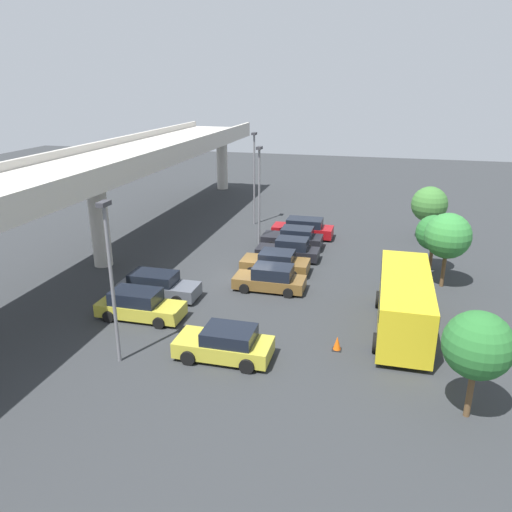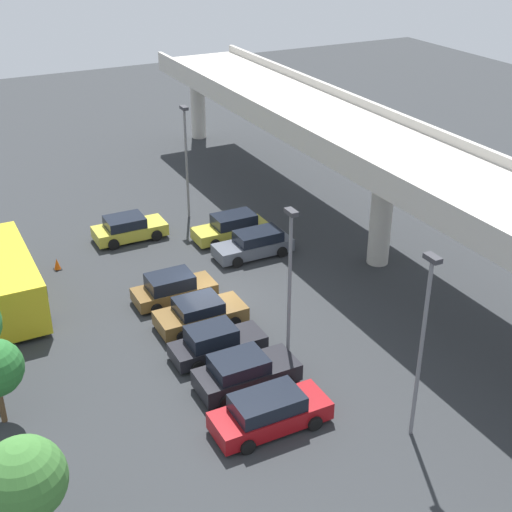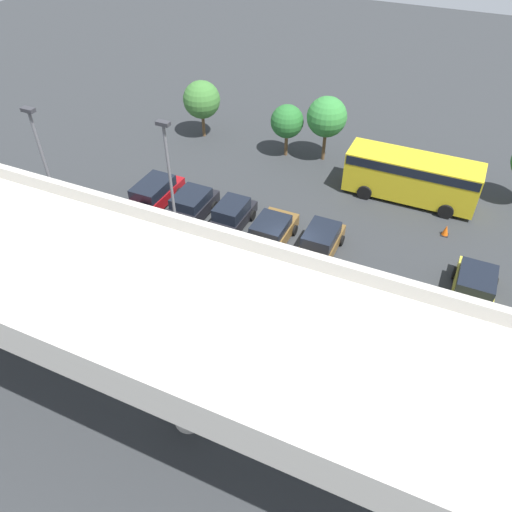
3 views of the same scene
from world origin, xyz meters
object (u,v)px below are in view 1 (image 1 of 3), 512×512
object	(u,v)px
parked_car_1	(139,305)
tree_front_far_right	(429,204)
parked_car_4	(276,263)
tree_front_left	(478,345)
shuttle_bus	(405,299)
parked_car_3	(271,279)
lamp_post_near_aisle	(259,190)
lamp_post_mid_lot	(254,172)
tree_front_right	(434,233)
parked_car_7	(303,228)
parked_car_2	(158,286)
parked_car_0	(225,344)
tree_front_centre	(448,236)
parked_car_6	(293,238)
traffic_cone	(337,344)
parked_car_5	(289,250)
lamp_post_by_overpass	(111,271)

from	to	relation	value
parked_car_1	tree_front_far_right	xyz separation A→B (m)	(18.47, -15.93, 2.22)
parked_car_4	tree_front_left	bearing A→B (deg)	128.64
shuttle_bus	parked_car_4	bearing A→B (deg)	51.78
parked_car_3	lamp_post_near_aisle	size ratio (longest dim) A/B	0.57
lamp_post_mid_lot	tree_front_far_right	bearing A→B (deg)	-94.72
lamp_post_near_aisle	tree_front_far_right	bearing A→B (deg)	-67.33
tree_front_left	parked_car_1	bearing A→B (deg)	74.19
tree_front_left	parked_car_4	bearing A→B (deg)	38.64
tree_front_right	parked_car_7	bearing A→B (deg)	61.03
parked_car_2	tree_front_left	world-z (taller)	tree_front_left
lamp_post_mid_lot	parked_car_0	bearing A→B (deg)	-168.74
parked_car_1	lamp_post_near_aisle	distance (m)	14.16
parked_car_3	parked_car_4	world-z (taller)	parked_car_3
tree_front_left	tree_front_centre	size ratio (longest dim) A/B	0.93
parked_car_2	tree_front_left	bearing A→B (deg)	-24.19
parked_car_1	parked_car_6	bearing A→B (deg)	66.95
traffic_cone	tree_front_far_right	bearing A→B (deg)	-15.06
parked_car_5	traffic_cone	bearing A→B (deg)	111.18
lamp_post_by_overpass	traffic_cone	bearing A→B (deg)	-70.00
parked_car_3	parked_car_6	size ratio (longest dim) A/B	0.96
parked_car_1	parked_car_6	xyz separation A→B (m)	(13.92, -5.92, 0.01)
parked_car_1	tree_front_centre	bearing A→B (deg)	28.18
tree_front_left	tree_front_right	bearing A→B (deg)	1.13
parked_car_6	parked_car_7	xyz separation A→B (m)	(2.85, -0.29, 0.01)
parked_car_6	tree_front_left	distance (m)	21.22
parked_car_0	lamp_post_by_overpass	size ratio (longest dim) A/B	0.59
lamp_post_near_aisle	lamp_post_mid_lot	world-z (taller)	lamp_post_mid_lot
lamp_post_mid_lot	traffic_cone	size ratio (longest dim) A/B	11.50
parked_car_0	lamp_post_near_aisle	size ratio (longest dim) A/B	0.58
parked_car_0	traffic_cone	xyz separation A→B (m)	(2.02, -4.96, -0.40)
parked_car_7	lamp_post_mid_lot	world-z (taller)	lamp_post_mid_lot
parked_car_6	tree_front_right	world-z (taller)	tree_front_right
parked_car_5	tree_front_far_right	world-z (taller)	tree_front_far_right
parked_car_0	parked_car_7	world-z (taller)	parked_car_7
parked_car_7	lamp_post_near_aisle	bearing A→B (deg)	51.28
parked_car_5	lamp_post_by_overpass	distance (m)	16.69
shuttle_bus	parked_car_1	bearing A→B (deg)	98.55
lamp_post_near_aisle	tree_front_right	distance (m)	12.68
tree_front_left	traffic_cone	size ratio (longest dim) A/B	6.25
lamp_post_mid_lot	tree_front_centre	world-z (taller)	lamp_post_mid_lot
lamp_post_mid_lot	tree_front_centre	size ratio (longest dim) A/B	1.71
parked_car_6	parked_car_0	bearing A→B (deg)	89.52
traffic_cone	lamp_post_by_overpass	bearing A→B (deg)	110.00
parked_car_0	tree_front_left	world-z (taller)	tree_front_left
tree_front_right	tree_front_centre	bearing A→B (deg)	-168.81
tree_front_left	traffic_cone	bearing A→B (deg)	54.90
parked_car_6	tree_front_centre	size ratio (longest dim) A/B	0.97
tree_front_right	lamp_post_by_overpass	bearing A→B (deg)	137.09
shuttle_bus	tree_front_far_right	distance (m)	16.58
lamp_post_near_aisle	traffic_cone	xyz separation A→B (m)	(-14.02, -7.37, -4.21)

